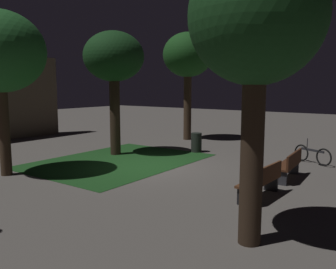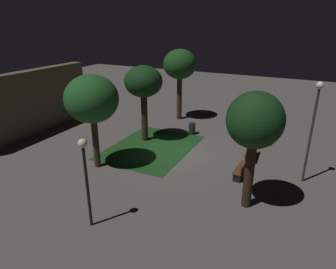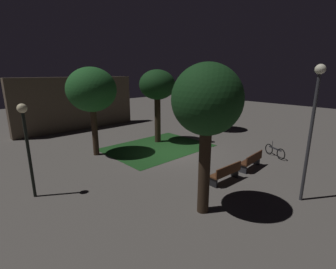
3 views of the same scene
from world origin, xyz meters
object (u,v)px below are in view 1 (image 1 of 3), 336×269
bench_corner (290,164)px  tree_right_canopy (256,22)px  tree_left_canopy (114,59)px  tree_tall_center (188,57)px  bicycle (312,155)px  bench_front_left (262,180)px  trash_bin (196,142)px

bench_corner → tree_right_canopy: bearing=-170.9°
tree_left_canopy → tree_tall_center: size_ratio=0.90×
tree_tall_center → tree_right_canopy: 12.95m
tree_left_canopy → tree_tall_center: tree_tall_center is taller
bench_corner → tree_right_canopy: (-5.03, -0.80, 3.52)m
bicycle → bench_corner: bearing=-179.8°
bench_corner → tree_tall_center: size_ratio=0.32×
bench_front_left → tree_tall_center: bearing=43.5°
bench_corner → bicycle: (2.82, 0.01, -0.14)m
bench_front_left → tree_tall_center: size_ratio=0.32×
bench_corner → tree_left_canopy: 8.14m
bicycle → tree_tall_center: bearing=71.6°
bench_front_left → bicycle: (5.17, 0.01, -0.14)m
trash_bin → bench_front_left: bearing=-134.0°
bench_corner → tree_right_canopy: 6.19m
bench_front_left → bicycle: size_ratio=1.18×
trash_bin → bicycle: bicycle is taller
tree_right_canopy → tree_tall_center: bearing=37.9°
tree_tall_center → trash_bin: size_ratio=6.71×
tree_left_canopy → bicycle: (3.05, -7.31, -3.68)m
tree_left_canopy → tree_tall_center: 5.44m
tree_tall_center → trash_bin: bearing=-141.1°
bench_corner → tree_tall_center: 9.70m
bench_front_left → tree_right_canopy: tree_right_canopy is taller
bench_corner → bench_front_left: bearing=-180.0°
bench_corner → trash_bin: size_ratio=2.13×
bench_front_left → tree_right_canopy: bearing=-163.3°
bench_front_left → bench_corner: same height
tree_tall_center → tree_right_canopy: bearing=-142.1°
tree_left_canopy → tree_right_canopy: (-4.80, -8.12, -0.02)m
tree_left_canopy → trash_bin: 5.06m
bench_front_left → bench_corner: (2.35, 0.00, 0.00)m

